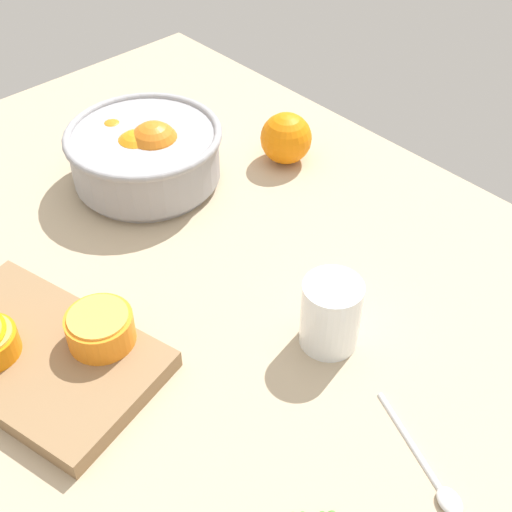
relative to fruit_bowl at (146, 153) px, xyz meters
The scene contains 7 objects.
ground_plane 29.98cm from the fruit_bowl, 11.65° to the right, with size 133.72×83.12×3.00cm, color tan.
fruit_bowl is the anchor object (origin of this frame).
juice_glass 40.40cm from the fruit_bowl, ahead, with size 6.97×6.97×9.05cm.
cutting_board 36.52cm from the fruit_bowl, 56.56° to the right, with size 28.04×17.23×2.37cm, color olive.
orange_half_0 33.84cm from the fruit_bowl, 45.02° to the right, with size 7.73×7.73×4.02cm.
loose_orange_0 21.73cm from the fruit_bowl, 62.20° to the left, with size 8.05×8.05×8.05cm, color orange.
spoon 59.92cm from the fruit_bowl, ahead, with size 14.81×7.02×1.00cm.
Camera 1 is at (44.87, -40.08, 62.53)cm, focal length 48.12 mm.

